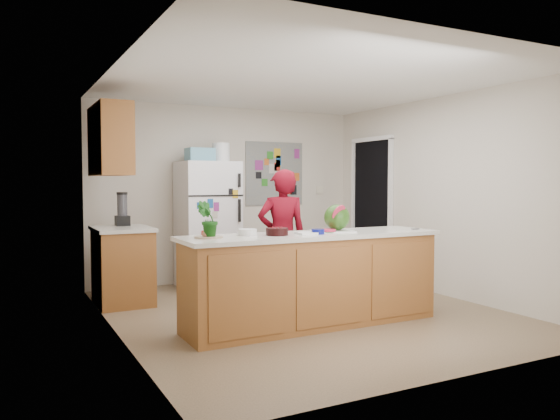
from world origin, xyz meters
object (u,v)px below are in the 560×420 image
cherry_bowl (277,232)px  refrigerator (207,224)px  person (282,238)px  watermelon (337,217)px

cherry_bowl → refrigerator: bearing=86.3°
refrigerator → person: refrigerator is taller
refrigerator → cherry_bowl: size_ratio=8.04×
refrigerator → cherry_bowl: (-0.16, -2.39, 0.11)m
person → cherry_bowl: person is taller
person → watermelon: (0.19, -0.86, 0.28)m
refrigerator → cherry_bowl: refrigerator is taller
watermelon → cherry_bowl: 0.75m
person → watermelon: size_ratio=5.94×
watermelon → cherry_bowl: watermelon is taller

